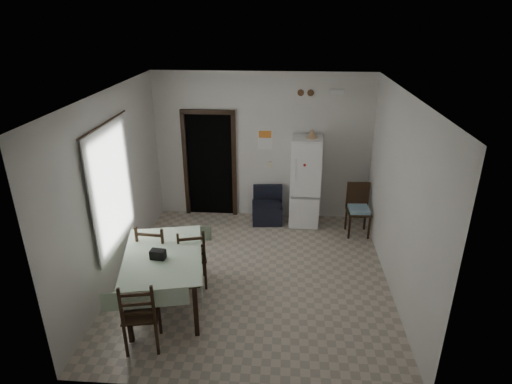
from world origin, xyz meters
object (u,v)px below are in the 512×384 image
object	(u,v)px
navy_seat	(267,205)
dining_chair_far_left	(157,253)
dining_table	(165,280)
fridge	(306,182)
corner_chair	(359,211)
dining_chair_far_right	(192,256)
dining_chair_near_head	(141,312)

from	to	relation	value
navy_seat	dining_chair_far_left	world-z (taller)	dining_chair_far_left
dining_table	fridge	bearing A→B (deg)	41.03
fridge	corner_chair	size ratio (longest dim) A/B	1.80
corner_chair	dining_chair_far_right	xyz separation A→B (m)	(-2.76, -1.80, 0.01)
fridge	dining_chair_far_left	world-z (taller)	fridge
fridge	dining_chair_far_left	distance (m)	3.22
dining_chair_near_head	dining_chair_far_left	bearing A→B (deg)	-92.82
fridge	dining_chair_near_head	xyz separation A→B (m)	(-2.12, -3.55, -0.37)
dining_chair_far_right	dining_chair_near_head	distance (m)	1.39
navy_seat	dining_chair_near_head	bearing A→B (deg)	-116.73
navy_seat	corner_chair	size ratio (longest dim) A/B	0.72
navy_seat	dining_chair_near_head	world-z (taller)	dining_chair_near_head
fridge	dining_chair_near_head	world-z (taller)	fridge
fridge	navy_seat	bearing A→B (deg)	-176.97
fridge	dining_table	world-z (taller)	fridge
navy_seat	dining_chair_far_right	distance (m)	2.44
fridge	dining_chair_near_head	distance (m)	4.15
navy_seat	fridge	bearing A→B (deg)	-5.47
dining_chair_near_head	dining_table	bearing A→B (deg)	-106.11
dining_chair_far_right	dining_chair_near_head	bearing A→B (deg)	60.82
dining_chair_far_right	dining_chair_far_left	bearing A→B (deg)	-12.69
dining_chair_far_left	dining_chair_far_right	distance (m)	0.53
navy_seat	dining_chair_far_left	xyz separation A→B (m)	(-1.57, -2.22, 0.18)
dining_chair_far_left	navy_seat	bearing A→B (deg)	-120.99
fridge	dining_chair_far_left	xyz separation A→B (m)	(-2.31, -2.22, -0.35)
fridge	corner_chair	world-z (taller)	fridge
dining_table	dining_chair_far_right	size ratio (longest dim) A/B	1.61
dining_table	dining_chair_far_left	bearing A→B (deg)	104.85
navy_seat	dining_chair_far_right	bearing A→B (deg)	-120.75
dining_chair_far_left	dining_chair_near_head	size ratio (longest dim) A/B	1.05
dining_chair_far_left	dining_chair_near_head	xyz separation A→B (m)	(0.19, -1.33, -0.03)
dining_table	dining_chair_far_right	bearing A→B (deg)	51.13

